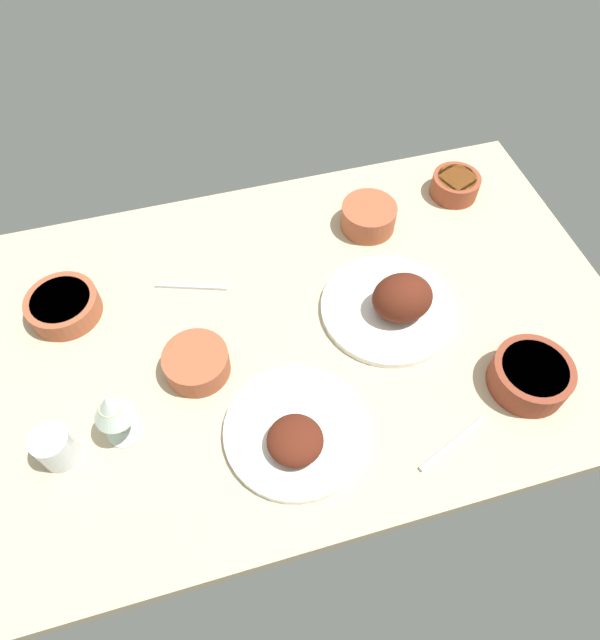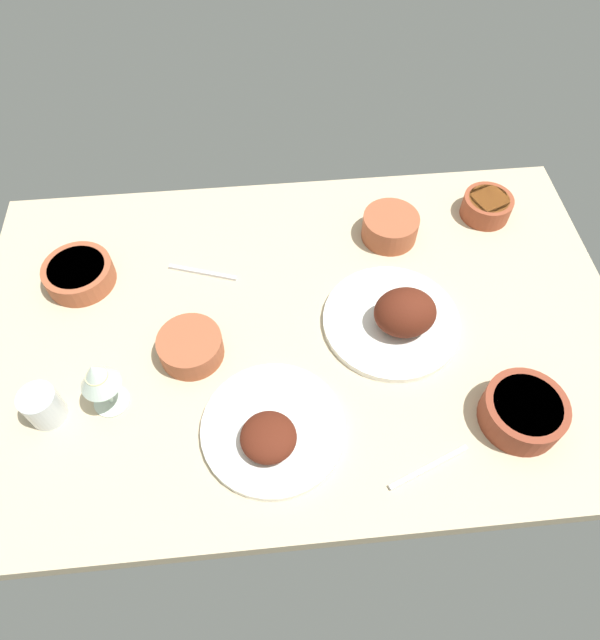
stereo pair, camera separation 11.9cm
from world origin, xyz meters
TOP-DOWN VIEW (x-y plane):
  - dining_table at (0.00, 0.00)cm, footprint 140.00×90.00cm
  - plate_near_viewer at (20.55, -2.20)cm, footprint 29.45×29.45cm
  - plate_far_side at (-7.71, -24.56)cm, footprint 27.53×27.53cm
  - bowl_pasta at (23.82, 23.92)cm, footprint 13.25×13.25cm
  - bowl_soup at (48.88, 28.86)cm, footprint 11.97×11.97cm
  - bowl_cream at (39.87, -25.88)cm, footprint 15.62×15.62cm
  - bowl_sauce at (-48.27, 16.87)cm, footprint 15.38×15.38cm
  - bowl_potatoes at (-22.99, -5.02)cm, footprint 13.27×13.27cm
  - wine_glass at (-38.67, -14.64)cm, footprint 7.60×7.60cm
  - water_tumbler at (-50.54, -16.26)cm, footprint 7.08×7.08cm
  - fork_loose at (20.48, -33.83)cm, footprint 16.12×7.08cm
  - spoon_loose at (-20.94, 16.49)cm, footprint 15.65×6.03cm

SIDE VIEW (x-z plane):
  - dining_table at x=0.00cm, z-range 0.00..4.00cm
  - fork_loose at x=20.48cm, z-range 4.00..4.80cm
  - spoon_loose at x=-20.94cm, z-range 4.00..4.80cm
  - plate_far_side at x=-7.71cm, z-range 2.55..8.99cm
  - bowl_sauce at x=-48.27cm, z-range 4.24..9.31cm
  - bowl_soup at x=48.88cm, z-range 4.25..9.74cm
  - bowl_potatoes at x=-22.99cm, z-range 4.25..9.74cm
  - bowl_pasta at x=23.82cm, z-range 4.26..10.60cm
  - plate_near_viewer at x=20.55cm, z-range 1.97..12.90cm
  - bowl_cream at x=39.87cm, z-range 4.26..10.75cm
  - water_tumbler at x=-50.54cm, z-range 4.00..11.65cm
  - wine_glass at x=-38.67cm, z-range 6.93..20.93cm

